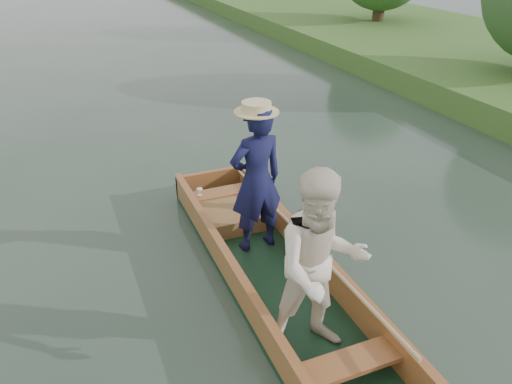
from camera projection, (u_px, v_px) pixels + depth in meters
name	position (u px, v px, depth m)	size (l,w,h in m)	color
ground	(275.00, 285.00, 5.91)	(120.00, 120.00, 0.00)	#283D30
punt	(284.00, 243.00, 5.37)	(1.14, 5.00, 1.99)	#13311C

